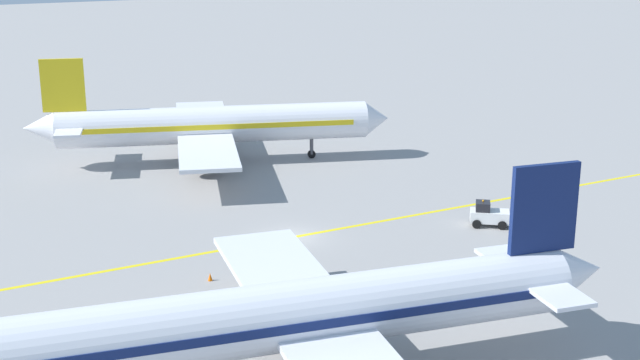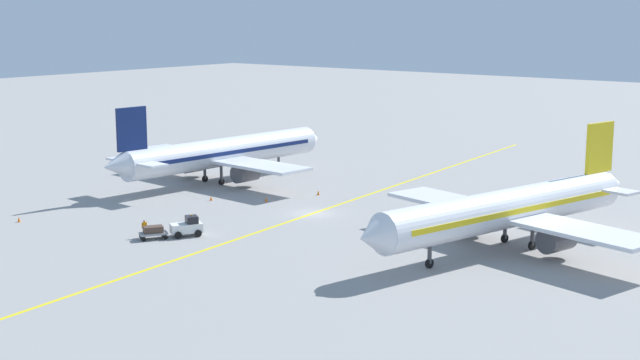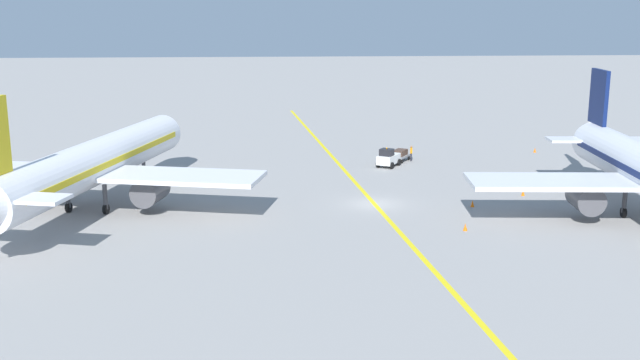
{
  "view_description": "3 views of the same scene",
  "coord_description": "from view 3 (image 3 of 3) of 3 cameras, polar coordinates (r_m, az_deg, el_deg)",
  "views": [
    {
      "loc": [
        -59.04,
        23.07,
        23.45
      ],
      "look_at": [
        -0.11,
        -2.19,
        4.3
      ],
      "focal_mm": 50.0,
      "sensor_mm": 36.0,
      "label": 1
    },
    {
      "loc": [
        57.85,
        -73.3,
        21.46
      ],
      "look_at": [
        4.54,
        -4.57,
        4.89
      ],
      "focal_mm": 50.0,
      "sensor_mm": 36.0,
      "label": 2
    },
    {
      "loc": [
        9.01,
        60.17,
        15.96
      ],
      "look_at": [
        4.57,
        -0.2,
        2.1
      ],
      "focal_mm": 42.0,
      "sensor_mm": 36.0,
      "label": 3
    }
  ],
  "objects": [
    {
      "name": "ground_plane",
      "position": [
        62.89,
        4.18,
        -1.84
      ],
      "size": [
        400.0,
        400.0,
        0.0
      ],
      "primitive_type": "plane",
      "color": "gray"
    },
    {
      "name": "traffic_cone_mid_apron",
      "position": [
        67.82,
        15.22,
        -0.94
      ],
      "size": [
        0.32,
        0.32,
        0.55
      ],
      "primitive_type": "cone",
      "color": "orange",
      "rests_on": "ground"
    },
    {
      "name": "baggage_cart_trailing",
      "position": [
        80.76,
        6.12,
        1.97
      ],
      "size": [
        2.56,
        2.95,
        1.24
      ],
      "color": "gray",
      "rests_on": "ground"
    },
    {
      "name": "traffic_cone_near_nose",
      "position": [
        63.05,
        11.54,
        -1.78
      ],
      "size": [
        0.32,
        0.32,
        0.55
      ],
      "primitive_type": "cone",
      "color": "orange",
      "rests_on": "ground"
    },
    {
      "name": "apron_yellow_centreline",
      "position": [
        62.89,
        4.18,
        -1.84
      ],
      "size": [
        10.12,
        119.64,
        0.01
      ],
      "primitive_type": "cube",
      "rotation": [
        0.0,
        0.0,
        0.08
      ],
      "color": "yellow",
      "rests_on": "ground"
    },
    {
      "name": "traffic_cone_far_edge",
      "position": [
        56.26,
        11.01,
        -3.54
      ],
      "size": [
        0.32,
        0.32,
        0.55
      ],
      "primitive_type": "cone",
      "color": "orange",
      "rests_on": "ground"
    },
    {
      "name": "airplane_adjacent_stand",
      "position": [
        63.35,
        -16.88,
        1.18
      ],
      "size": [
        28.43,
        35.15,
        10.6
      ],
      "color": "white",
      "rests_on": "ground"
    },
    {
      "name": "ground_crew_worker",
      "position": [
        80.97,
        6.96,
        2.09
      ],
      "size": [
        0.28,
        0.57,
        1.68
      ],
      "color": "#23232D",
      "rests_on": "ground"
    },
    {
      "name": "baggage_tug_white",
      "position": [
        77.73,
        5.22,
        1.67
      ],
      "size": [
        2.88,
        3.34,
        2.11
      ],
      "color": "white",
      "rests_on": "ground"
    },
    {
      "name": "traffic_cone_by_wingtip",
      "position": [
        88.75,
        16.05,
        2.21
      ],
      "size": [
        0.32,
        0.32,
        0.55
      ],
      "primitive_type": "cone",
      "color": "orange",
      "rests_on": "ground"
    }
  ]
}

